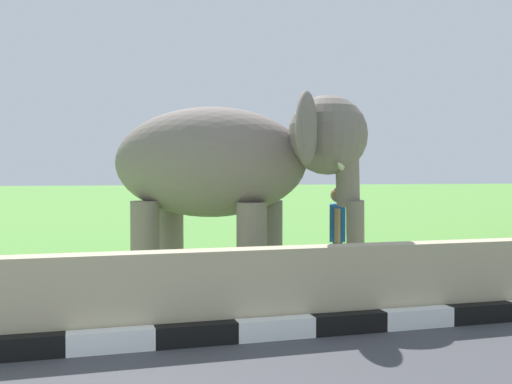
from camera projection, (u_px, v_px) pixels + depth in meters
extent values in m
cube|color=black|center=(19.00, 348.00, 6.07)|extent=(0.90, 0.20, 0.24)
cube|color=white|center=(111.00, 341.00, 6.32)|extent=(0.90, 0.20, 0.24)
cube|color=black|center=(196.00, 335.00, 6.58)|extent=(0.90, 0.20, 0.24)
cube|color=white|center=(275.00, 329.00, 6.83)|extent=(0.90, 0.20, 0.24)
cube|color=black|center=(349.00, 324.00, 7.08)|extent=(0.90, 0.20, 0.24)
cube|color=white|center=(417.00, 318.00, 7.34)|extent=(0.90, 0.20, 0.24)
cube|color=black|center=(481.00, 314.00, 7.59)|extent=(0.90, 0.20, 0.24)
cube|color=tan|center=(200.00, 294.00, 6.88)|extent=(28.00, 0.36, 1.00)
cylinder|color=slate|center=(269.00, 246.00, 9.62)|extent=(0.44, 0.44, 1.46)
cylinder|color=slate|center=(252.00, 253.00, 8.75)|extent=(0.44, 0.44, 1.46)
cylinder|color=slate|center=(170.00, 243.00, 10.11)|extent=(0.44, 0.44, 1.46)
cylinder|color=slate|center=(145.00, 249.00, 9.25)|extent=(0.44, 0.44, 1.46)
ellipsoid|color=slate|center=(208.00, 162.00, 9.40)|extent=(3.47, 3.04, 1.70)
sphere|color=slate|center=(328.00, 135.00, 8.84)|extent=(1.16, 1.16, 1.16)
ellipsoid|color=#D84C8C|center=(348.00, 124.00, 8.75)|extent=(0.65, 0.73, 0.44)
ellipsoid|color=slate|center=(327.00, 135.00, 9.63)|extent=(0.69, 0.88, 1.00)
ellipsoid|color=slate|center=(307.00, 128.00, 8.14)|extent=(0.69, 0.88, 1.00)
cylinder|color=slate|center=(347.00, 173.00, 8.77)|extent=(0.57, 0.62, 1.00)
cylinder|color=slate|center=(355.00, 228.00, 8.76)|extent=(0.40, 0.42, 0.82)
cone|color=beige|center=(346.00, 166.00, 9.06)|extent=(0.43, 0.55, 0.22)
cone|color=beige|center=(340.00, 166.00, 8.52)|extent=(0.43, 0.55, 0.22)
cylinder|color=navy|center=(338.00, 266.00, 9.63)|extent=(0.15, 0.15, 0.82)
cylinder|color=navy|center=(337.00, 268.00, 9.44)|extent=(0.15, 0.15, 0.82)
cube|color=#1E59B2|center=(338.00, 222.00, 9.52)|extent=(0.39, 0.46, 0.58)
cylinder|color=#9E7251|center=(338.00, 223.00, 9.77)|extent=(0.12, 0.12, 0.52)
cylinder|color=#9E7251|center=(337.00, 226.00, 9.26)|extent=(0.13, 0.15, 0.52)
sphere|color=#9E7251|center=(338.00, 195.00, 9.50)|extent=(0.23, 0.23, 0.23)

